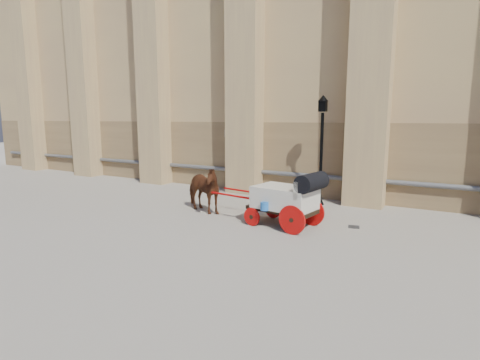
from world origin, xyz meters
The scene contains 6 objects.
ground centered at (0.00, 0.00, 0.00)m, with size 90.00×90.00×0.00m, color gray.
horse centered at (-0.61, -0.15, 0.81)m, with size 0.87×1.91×1.61m, color #592F19.
carriage centered at (2.63, -0.34, 0.90)m, with size 3.93×1.60×1.67m.
street_lamp centered at (2.54, 2.98, 2.13)m, with size 0.37×0.37×3.99m.
drain_grate_near centered at (1.25, 0.16, 0.01)m, with size 0.32×0.32×0.01m, color black.
drain_grate_far centered at (4.34, 0.59, 0.01)m, with size 0.32×0.32×0.01m, color black.
Camera 1 is at (6.67, -10.32, 3.18)m, focal length 28.00 mm.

